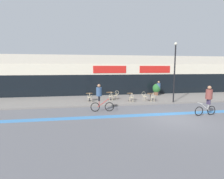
{
  "coord_description": "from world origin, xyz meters",
  "views": [
    {
      "loc": [
        -5.84,
        -10.15,
        3.35
      ],
      "look_at": [
        -3.25,
        5.53,
        1.34
      ],
      "focal_mm": 28.0,
      "sensor_mm": 36.0,
      "label": 1
    }
  ],
  "objects": [
    {
      "name": "bike_lane_stripe",
      "position": [
        0.0,
        1.35,
        0.0
      ],
      "size": [
        36.0,
        0.7,
        0.01
      ],
      "primitive_type": "cube",
      "color": "#3D7AB7",
      "rests_on": "ground"
    },
    {
      "name": "cafe_chair_1_side",
      "position": [
        -2.58,
        7.04,
        0.64
      ],
      "size": [
        0.6,
        0.45,
        0.9
      ],
      "rotation": [
        0.0,
        0.0,
        3.27
      ],
      "color": "beige",
      "rests_on": "sidewalk_slab"
    },
    {
      "name": "ground_plane",
      "position": [
        0.0,
        0.0,
        0.0
      ],
      "size": [
        120.0,
        120.0,
        0.0
      ],
      "primitive_type": "plane",
      "color": "#5B5B60"
    },
    {
      "name": "cafe_chair_1_near",
      "position": [
        -3.2,
        6.41,
        0.64
      ],
      "size": [
        0.43,
        0.59,
        0.9
      ],
      "rotation": [
        0.0,
        0.0,
        1.64
      ],
      "color": "beige",
      "rests_on": "sidewalk_slab"
    },
    {
      "name": "sidewalk_slab",
      "position": [
        0.0,
        7.25,
        0.06
      ],
      "size": [
        40.0,
        5.5,
        0.12
      ],
      "primitive_type": "cube",
      "color": "slate",
      "rests_on": "ground"
    },
    {
      "name": "bistro_table_1",
      "position": [
        -3.21,
        7.03,
        0.66
      ],
      "size": [
        0.77,
        0.77,
        0.75
      ],
      "color": "black",
      "rests_on": "sidewalk_slab"
    },
    {
      "name": "cafe_chair_0_near",
      "position": [
        -5.28,
        6.13,
        0.64
      ],
      "size": [
        0.4,
        0.58,
        0.9
      ],
      "rotation": [
        0.0,
        0.0,
        1.58
      ],
      "color": "beige",
      "rests_on": "sidewalk_slab"
    },
    {
      "name": "bistro_table_0",
      "position": [
        -5.28,
        6.75,
        0.65
      ],
      "size": [
        0.68,
        0.68,
        0.74
      ],
      "color": "black",
      "rests_on": "sidewalk_slab"
    },
    {
      "name": "cafe_chair_3_near",
      "position": [
        0.63,
        5.27,
        0.64
      ],
      "size": [
        0.45,
        0.6,
        0.9
      ],
      "rotation": [
        0.0,
        0.0,
        1.45
      ],
      "color": "beige",
      "rests_on": "sidewalk_slab"
    },
    {
      "name": "bistro_table_3",
      "position": [
        0.64,
        5.9,
        0.62
      ],
      "size": [
        0.68,
        0.68,
        0.71
      ],
      "color": "black",
      "rests_on": "sidewalk_slab"
    },
    {
      "name": "cafe_chair_3_side",
      "position": [
        0.01,
        5.89,
        0.64
      ],
      "size": [
        0.6,
        0.45,
        0.9
      ],
      "rotation": [
        0.0,
        0.0,
        0.14
      ],
      "color": "beige",
      "rests_on": "sidewalk_slab"
    },
    {
      "name": "planter_pot",
      "position": [
        2.65,
        9.06,
        0.84
      ],
      "size": [
        0.91,
        0.91,
        1.34
      ],
      "color": "brown",
      "rests_on": "sidewalk_slab"
    },
    {
      "name": "lamp_post",
      "position": [
        2.44,
        4.76,
        3.26
      ],
      "size": [
        0.26,
        0.26,
        5.47
      ],
      "color": "black",
      "rests_on": "sidewalk_slab"
    },
    {
      "name": "bistro_table_2",
      "position": [
        -1.41,
        6.03,
        0.66
      ],
      "size": [
        0.61,
        0.61,
        0.77
      ],
      "color": "black",
      "rests_on": "sidewalk_slab"
    },
    {
      "name": "pedestrian_near_end",
      "position": [
        2.81,
        8.88,
        1.11
      ],
      "size": [
        0.48,
        0.48,
        1.66
      ],
      "rotation": [
        0.0,
        0.0,
        0.14
      ],
      "color": "black",
      "rests_on": "sidewalk_slab"
    },
    {
      "name": "storefront_facade",
      "position": [
        0.0,
        11.96,
        2.37
      ],
      "size": [
        40.0,
        4.06,
        4.76
      ],
      "color": "beige",
      "rests_on": "ground"
    },
    {
      "name": "cafe_chair_2_near",
      "position": [
        -1.41,
        5.41,
        0.64
      ],
      "size": [
        0.42,
        0.59,
        0.9
      ],
      "rotation": [
        0.0,
        0.0,
        1.51
      ],
      "color": "beige",
      "rests_on": "sidewalk_slab"
    },
    {
      "name": "cyclist_1",
      "position": [
        -4.61,
        2.89,
        1.2
      ],
      "size": [
        1.79,
        0.53,
        2.11
      ],
      "rotation": [
        0.0,
        0.0,
        -0.08
      ],
      "color": "black",
      "rests_on": "ground"
    },
    {
      "name": "cyclist_0",
      "position": [
        2.74,
        0.59,
        1.23
      ],
      "size": [
        1.67,
        0.52,
        2.09
      ],
      "rotation": [
        0.0,
        0.0,
        3.21
      ],
      "color": "black",
      "rests_on": "ground"
    }
  ]
}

